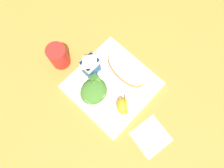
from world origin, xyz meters
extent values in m
plane|color=#C67A33|center=(0.00, 0.00, 0.00)|extent=(3.00, 3.00, 0.00)
cube|color=white|center=(0.00, 0.00, 0.01)|extent=(0.28, 0.28, 0.02)
ellipsoid|color=#A87038|center=(0.07, 0.00, 0.03)|extent=(0.09, 0.17, 0.03)
ellipsoid|color=#B22D19|center=(0.07, 0.00, 0.04)|extent=(0.08, 0.16, 0.01)
ellipsoid|color=beige|center=(0.07, 0.00, 0.05)|extent=(0.08, 0.17, 0.01)
ellipsoid|color=#3D7028|center=(-0.07, 0.03, 0.04)|extent=(0.10, 0.09, 0.04)
cube|color=#3D7028|center=(-0.04, 0.04, 0.05)|extent=(0.04, 0.03, 0.01)
cube|color=#3D7028|center=(-0.05, 0.03, 0.05)|extent=(0.04, 0.04, 0.02)
cube|color=#5B8E3D|center=(-0.09, 0.02, 0.04)|extent=(0.04, 0.03, 0.01)
cube|color=#4C8433|center=(-0.06, 0.02, 0.05)|extent=(0.04, 0.04, 0.02)
cube|color=#5B8E3D|center=(-0.06, 0.00, 0.04)|extent=(0.04, 0.04, 0.01)
cube|color=#3D7028|center=(-0.03, 0.06, 0.05)|extent=(0.03, 0.02, 0.02)
cube|color=#23569E|center=(-0.01, 0.09, 0.06)|extent=(0.06, 0.04, 0.09)
cube|color=white|center=(-0.01, 0.09, 0.09)|extent=(0.06, 0.04, 0.03)
pyramid|color=white|center=(-0.01, 0.09, 0.12)|extent=(0.06, 0.04, 0.02)
ellipsoid|color=orange|center=(-0.04, -0.08, 0.04)|extent=(0.07, 0.07, 0.04)
cube|color=gold|center=(-0.02, -0.09, 0.04)|extent=(0.04, 0.05, 0.03)
cube|color=white|center=(-0.04, -0.23, 0.00)|extent=(0.13, 0.13, 0.00)
cylinder|color=red|center=(-0.06, 0.21, 0.05)|extent=(0.07, 0.07, 0.10)
camera|label=1|loc=(-0.15, -0.14, 0.74)|focal=32.99mm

